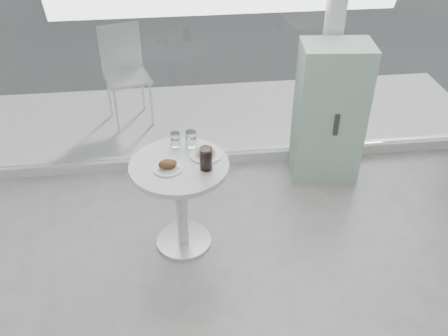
{
  "coord_description": "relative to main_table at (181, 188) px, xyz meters",
  "views": [
    {
      "loc": [
        -0.52,
        -1.02,
        2.82
      ],
      "look_at": [
        -0.2,
        1.7,
        0.85
      ],
      "focal_mm": 40.0,
      "sensor_mm": 36.0,
      "label": 1
    }
  ],
  "objects": [
    {
      "name": "plate_fritter",
      "position": [
        -0.08,
        -0.05,
        0.25
      ],
      "size": [
        0.21,
        0.21,
        0.07
      ],
      "color": "white",
      "rests_on": "main_table"
    },
    {
      "name": "plate_donut",
      "position": [
        0.2,
        0.08,
        0.24
      ],
      "size": [
        0.24,
        0.24,
        0.06
      ],
      "color": "white",
      "rests_on": "main_table"
    },
    {
      "name": "patio_chair",
      "position": [
        -0.48,
        2.01,
        0.07
      ],
      "size": [
        0.54,
        0.54,
        1.01
      ],
      "rotation": [
        0.0,
        0.0,
        0.27
      ],
      "color": "silver",
      "rests_on": "patio_deck"
    },
    {
      "name": "water_tumbler_b",
      "position": [
        0.1,
        0.21,
        0.28
      ],
      "size": [
        0.08,
        0.08,
        0.13
      ],
      "color": "white",
      "rests_on": "main_table"
    },
    {
      "name": "water_tumbler_a",
      "position": [
        -0.01,
        0.23,
        0.27
      ],
      "size": [
        0.07,
        0.07,
        0.12
      ],
      "color": "white",
      "rests_on": "main_table"
    },
    {
      "name": "mint_cabinet",
      "position": [
        1.36,
        0.81,
        0.09
      ],
      "size": [
        0.63,
        0.45,
        1.28
      ],
      "rotation": [
        0.0,
        0.0,
        -0.1
      ],
      "color": "#9CC8B2",
      "rests_on": "ground"
    },
    {
      "name": "patio_deck",
      "position": [
        0.5,
        1.9,
        -0.53
      ],
      "size": [
        5.6,
        1.6,
        0.05
      ],
      "primitive_type": "cube",
      "color": "silver",
      "rests_on": "ground"
    },
    {
      "name": "cola_glass",
      "position": [
        0.19,
        -0.08,
        0.3
      ],
      "size": [
        0.09,
        0.09,
        0.17
      ],
      "color": "white",
      "rests_on": "main_table"
    },
    {
      "name": "main_table",
      "position": [
        0.0,
        0.0,
        0.0
      ],
      "size": [
        0.72,
        0.72,
        0.77
      ],
      "color": "silver",
      "rests_on": "ground"
    }
  ]
}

